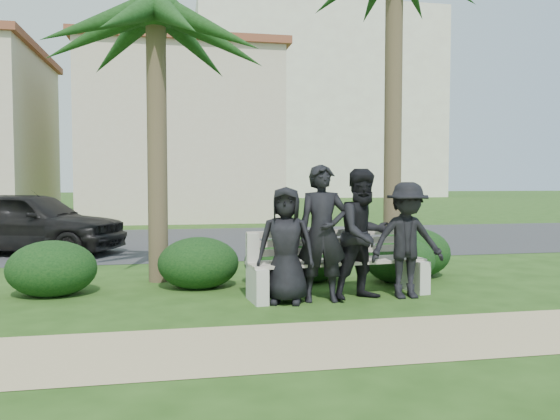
# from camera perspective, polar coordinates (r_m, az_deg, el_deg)

# --- Properties ---
(ground) EXTENTS (160.00, 160.00, 0.00)m
(ground) POSITION_cam_1_polar(r_m,az_deg,el_deg) (7.43, -0.42, -9.83)
(ground) COLOR #234313
(ground) RESTS_ON ground
(footpath) EXTENTS (30.00, 1.60, 0.01)m
(footpath) POSITION_cam_1_polar(r_m,az_deg,el_deg) (5.72, 2.95, -13.76)
(footpath) COLOR tan
(footpath) RESTS_ON ground
(asphalt_street) EXTENTS (160.00, 8.00, 0.01)m
(asphalt_street) POSITION_cam_1_polar(r_m,az_deg,el_deg) (15.27, -5.90, -3.22)
(asphalt_street) COLOR #2D2D30
(asphalt_street) RESTS_ON ground
(stucco_bldg_right) EXTENTS (8.40, 8.40, 7.30)m
(stucco_bldg_right) POSITION_cam_1_polar(r_m,az_deg,el_deg) (25.20, -10.23, 7.54)
(stucco_bldg_right) COLOR beige
(stucco_bldg_right) RESTS_ON ground
(hotel_tower) EXTENTS (26.00, 18.00, 37.30)m
(hotel_tower) POSITION_cam_1_polar(r_m,az_deg,el_deg) (65.05, 2.99, 13.41)
(hotel_tower) COLOR beige
(hotel_tower) RESTS_ON ground
(park_bench) EXTENTS (2.68, 0.89, 0.92)m
(park_bench) POSITION_cam_1_polar(r_m,az_deg,el_deg) (7.94, 6.15, -5.97)
(park_bench) COLOR #B1A694
(park_bench) RESTS_ON ground
(man_a) EXTENTS (0.88, 0.70, 1.58)m
(man_a) POSITION_cam_1_polar(r_m,az_deg,el_deg) (7.38, 0.62, -3.69)
(man_a) COLOR black
(man_a) RESTS_ON ground
(man_b) EXTENTS (0.73, 0.52, 1.88)m
(man_b) POSITION_cam_1_polar(r_m,az_deg,el_deg) (7.49, 4.46, -2.45)
(man_b) COLOR black
(man_b) RESTS_ON ground
(man_c) EXTENTS (1.06, 0.93, 1.83)m
(man_c) POSITION_cam_1_polar(r_m,az_deg,el_deg) (7.69, 8.79, -2.52)
(man_c) COLOR black
(man_c) RESTS_ON ground
(man_d) EXTENTS (1.07, 0.63, 1.64)m
(man_d) POSITION_cam_1_polar(r_m,az_deg,el_deg) (7.91, 13.13, -3.09)
(man_d) COLOR black
(man_d) RESTS_ON ground
(hedge_a) EXTENTS (1.26, 1.04, 0.82)m
(hedge_a) POSITION_cam_1_polar(r_m,az_deg,el_deg) (8.59, -22.73, -5.52)
(hedge_a) COLOR black
(hedge_a) RESTS_ON ground
(hedge_b) EXTENTS (1.25, 1.03, 0.82)m
(hedge_b) POSITION_cam_1_polar(r_m,az_deg,el_deg) (8.59, -8.51, -5.34)
(hedge_b) COLOR black
(hedge_b) RESTS_ON ground
(hedge_c) EXTENTS (1.15, 0.95, 0.75)m
(hedge_c) POSITION_cam_1_polar(r_m,az_deg,el_deg) (8.88, -0.07, -5.24)
(hedge_c) COLOR black
(hedge_c) RESTS_ON ground
(hedge_d) EXTENTS (1.34, 1.11, 0.87)m
(hedge_d) POSITION_cam_1_polar(r_m,az_deg,el_deg) (9.10, 2.97, -4.66)
(hedge_d) COLOR black
(hedge_d) RESTS_ON ground
(hedge_e) EXTENTS (1.16, 0.96, 0.76)m
(hedge_e) POSITION_cam_1_polar(r_m,az_deg,el_deg) (9.18, 12.46, -5.04)
(hedge_e) COLOR black
(hedge_e) RESTS_ON ground
(hedge_f) EXTENTS (1.35, 1.12, 0.88)m
(hedge_f) POSITION_cam_1_polar(r_m,az_deg,el_deg) (9.75, 13.63, -4.20)
(hedge_f) COLOR black
(hedge_f) RESTS_ON ground
(palm_left) EXTENTS (3.00, 3.00, 5.29)m
(palm_left) POSITION_cam_1_polar(r_m,az_deg,el_deg) (9.55, -12.87, 19.23)
(palm_left) COLOR brown
(palm_left) RESTS_ON ground
(car_a) EXTENTS (4.57, 3.02, 1.45)m
(car_a) POSITION_cam_1_polar(r_m,az_deg,el_deg) (13.63, -24.65, -1.17)
(car_a) COLOR black
(car_a) RESTS_ON ground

